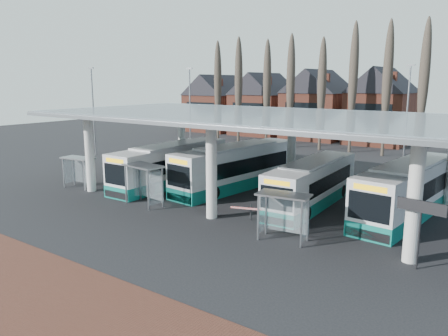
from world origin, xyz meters
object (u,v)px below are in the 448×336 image
Objects in this scene: shelter_0 at (80,165)px; shelter_2 at (284,206)px; bus_0 at (172,165)px; shelter_1 at (145,175)px; bus_3 at (409,191)px; bus_1 at (237,167)px; bus_2 at (313,184)px.

shelter_2 reaches higher than shelter_0.
bus_0 is 4.33× the size of shelter_0.
shelter_1 is at bearing -10.12° from shelter_0.
bus_3 reaches higher than shelter_1.
shelter_1 is at bearing 169.15° from shelter_2.
bus_3 is at bearing 6.81° from bus_1.
bus_0 is 0.95× the size of bus_1.
bus_3 is 4.24× the size of shelter_2.
shelter_0 is 0.95× the size of shelter_2.
bus_0 reaches higher than shelter_0.
shelter_2 is at bearing -10.05° from shelter_0.
bus_0 is 6.45m from shelter_1.
bus_3 is 9.81m from shelter_2.
bus_2 is at bearing -162.63° from bus_3.
shelter_0 is (-10.50, -7.51, 0.16)m from bus_1.
bus_2 is 7.66m from shelter_2.
shelter_0 is (-23.80, -7.61, 0.19)m from bus_3.
bus_1 reaches higher than shelter_1.
bus_1 is 12.38m from shelter_2.
shelter_0 is at bearing 169.10° from shelter_2.
shelter_0 is at bearing -156.71° from bus_3.
bus_1 is 4.33× the size of shelter_2.
bus_0 is at bearing -167.39° from bus_3.
bus_1 reaches higher than bus_0.
bus_2 is at bearing -2.93° from bus_1.
shelter_0 is at bearing -174.94° from shelter_1.
shelter_2 is at bearing -79.93° from bus_2.
bus_1 is (5.20, 2.19, 0.06)m from bus_0.
bus_2 reaches higher than shelter_1.
shelter_1 is 1.09× the size of shelter_2.
bus_3 reaches higher than shelter_2.
bus_2 is 11.80m from shelter_1.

